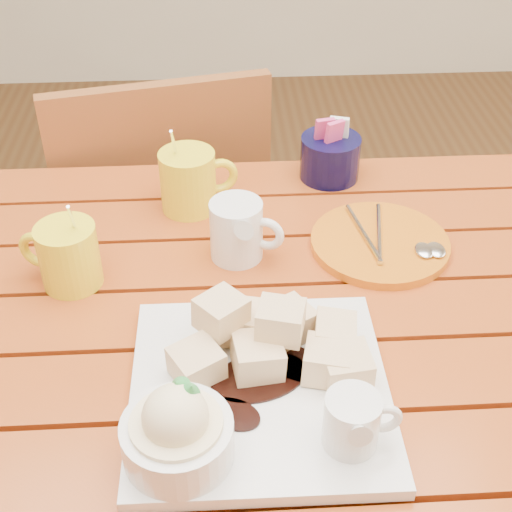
{
  "coord_description": "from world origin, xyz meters",
  "views": [
    {
      "loc": [
        -0.01,
        -0.69,
        1.38
      ],
      "look_at": [
        0.04,
        0.03,
        0.82
      ],
      "focal_mm": 50.0,
      "sensor_mm": 36.0,
      "label": 1
    }
  ],
  "objects": [
    {
      "name": "sugar_caddy",
      "position": [
        0.18,
        0.34,
        0.79
      ],
      "size": [
        0.1,
        0.1,
        0.11
      ],
      "color": "black",
      "rests_on": "table"
    },
    {
      "name": "chair_far",
      "position": [
        -0.13,
        0.57,
        0.48
      ],
      "size": [
        0.49,
        0.49,
        0.87
      ],
      "rotation": [
        0.0,
        0.0,
        3.35
      ],
      "color": "brown",
      "rests_on": "ground"
    },
    {
      "name": "coffee_mug_left",
      "position": [
        -0.22,
        0.08,
        0.8
      ],
      "size": [
        0.11,
        0.08,
        0.14
      ],
      "rotation": [
        0.0,
        0.0,
        -0.34
      ],
      "color": "yellow",
      "rests_on": "table"
    },
    {
      "name": "cream_pitcher",
      "position": [
        0.02,
        0.13,
        0.8
      ],
      "size": [
        0.11,
        0.09,
        0.09
      ],
      "rotation": [
        0.0,
        0.0,
        -0.36
      ],
      "color": "white",
      "rests_on": "table"
    },
    {
      "name": "dessert_plate",
      "position": [
        0.02,
        -0.16,
        0.78
      ],
      "size": [
        0.3,
        0.3,
        0.12
      ],
      "rotation": [
        0.0,
        0.0,
        -0.01
      ],
      "color": "white",
      "rests_on": "table"
    },
    {
      "name": "orange_saucer",
      "position": [
        0.23,
        0.13,
        0.76
      ],
      "size": [
        0.2,
        0.2,
        0.02
      ],
      "rotation": [
        0.0,
        0.0,
        -0.03
      ],
      "color": "#CF6712",
      "rests_on": "table"
    },
    {
      "name": "table",
      "position": [
        0.0,
        0.0,
        0.64
      ],
      "size": [
        1.2,
        0.79,
        0.75
      ],
      "color": "#994113",
      "rests_on": "ground"
    },
    {
      "name": "coffee_mug_right",
      "position": [
        -0.05,
        0.26,
        0.8
      ],
      "size": [
        0.12,
        0.09,
        0.15
      ],
      "rotation": [
        0.0,
        0.0,
        0.24
      ],
      "color": "yellow",
      "rests_on": "table"
    }
  ]
}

